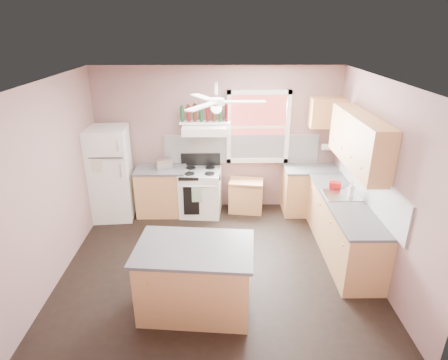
{
  "coord_description": "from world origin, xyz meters",
  "views": [
    {
      "loc": [
        0.04,
        -4.74,
        3.36
      ],
      "look_at": [
        0.1,
        0.3,
        1.25
      ],
      "focal_mm": 30.0,
      "sensor_mm": 36.0,
      "label": 1
    }
  ],
  "objects_px": {
    "cart": "(246,196)",
    "island": "(195,279)",
    "refrigerator": "(110,174)",
    "toaster": "(164,164)",
    "stove": "(201,192)"
  },
  "relations": [
    {
      "from": "cart",
      "to": "island",
      "type": "relative_size",
      "value": 0.47
    },
    {
      "from": "refrigerator",
      "to": "cart",
      "type": "relative_size",
      "value": 2.72
    },
    {
      "from": "refrigerator",
      "to": "cart",
      "type": "distance_m",
      "value": 2.55
    },
    {
      "from": "refrigerator",
      "to": "island",
      "type": "xyz_separation_m",
      "value": [
        1.68,
        -2.5,
        -0.42
      ]
    },
    {
      "from": "toaster",
      "to": "island",
      "type": "height_order",
      "value": "toaster"
    },
    {
      "from": "cart",
      "to": "toaster",
      "type": "bearing_deg",
      "value": -169.98
    },
    {
      "from": "cart",
      "to": "island",
      "type": "height_order",
      "value": "island"
    },
    {
      "from": "toaster",
      "to": "cart",
      "type": "relative_size",
      "value": 0.45
    },
    {
      "from": "stove",
      "to": "island",
      "type": "xyz_separation_m",
      "value": [
        0.05,
        -2.59,
        0.0
      ]
    },
    {
      "from": "refrigerator",
      "to": "toaster",
      "type": "height_order",
      "value": "refrigerator"
    },
    {
      "from": "stove",
      "to": "cart",
      "type": "relative_size",
      "value": 1.37
    },
    {
      "from": "refrigerator",
      "to": "island",
      "type": "distance_m",
      "value": 3.04
    },
    {
      "from": "refrigerator",
      "to": "toaster",
      "type": "xyz_separation_m",
      "value": [
        0.96,
        0.14,
        0.14
      ]
    },
    {
      "from": "island",
      "to": "toaster",
      "type": "bearing_deg",
      "value": 110.21
    },
    {
      "from": "toaster",
      "to": "stove",
      "type": "height_order",
      "value": "toaster"
    }
  ]
}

